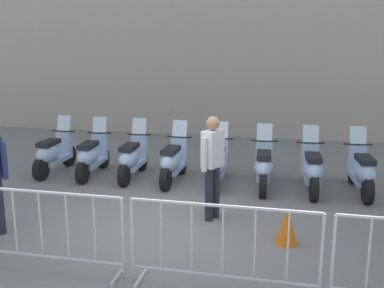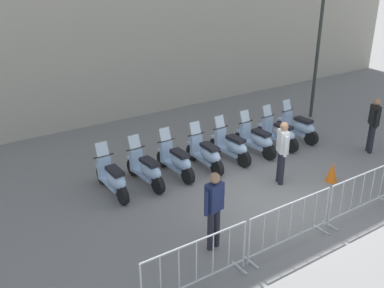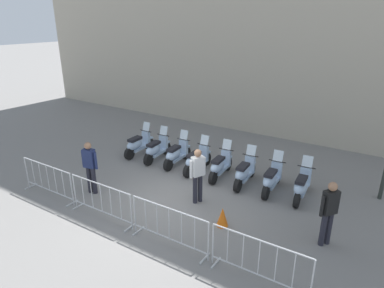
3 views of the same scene
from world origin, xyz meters
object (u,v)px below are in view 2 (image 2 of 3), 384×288
at_px(street_lamp, 320,32).
at_px(officer_by_barriers, 282,149).
at_px(motorcycle_0, 113,179).
at_px(barrier_segment_2, 362,193).
at_px(motorcycle_4, 232,146).
at_px(barrier_segment_1, 290,225).
at_px(traffic_cone, 332,172).
at_px(motorcycle_1, 146,170).
at_px(motorcycle_5, 257,140).
at_px(motorcycle_6, 279,133).
at_px(motorcycle_2, 177,161).
at_px(officer_near_row_end, 373,122).
at_px(officer_mid_plaza, 214,206).
at_px(barrier_segment_0, 196,266).
at_px(motorcycle_3, 206,154).
at_px(motorcycle_7, 299,127).

relative_size(street_lamp, officer_by_barriers, 2.95).
height_order(motorcycle_0, barrier_segment_2, motorcycle_0).
relative_size(motorcycle_4, officer_by_barriers, 0.99).
distance_m(barrier_segment_1, traffic_cone, 3.38).
xyz_separation_m(motorcycle_4, officer_by_barriers, (0.46, -1.78, 0.53)).
bearing_deg(motorcycle_1, motorcycle_5, 7.06).
relative_size(motorcycle_6, barrier_segment_2, 0.77).
bearing_deg(motorcycle_2, motorcycle_5, 6.38).
height_order(motorcycle_0, traffic_cone, motorcycle_0).
bearing_deg(officer_near_row_end, motorcycle_4, 162.69).
bearing_deg(traffic_cone, motorcycle_6, 87.97).
xyz_separation_m(officer_mid_plaza, officer_by_barriers, (2.93, 1.74, 0.00)).
bearing_deg(motorcycle_6, traffic_cone, -92.03).
distance_m(barrier_segment_0, barrier_segment_2, 4.65).
bearing_deg(motorcycle_1, officer_by_barriers, -23.42).
xyz_separation_m(motorcycle_3, motorcycle_6, (2.79, 0.40, 0.00)).
bearing_deg(street_lamp, motorcycle_4, -156.18).
distance_m(barrier_segment_1, officer_near_row_end, 5.97).
relative_size(motorcycle_0, motorcycle_4, 1.01).
xyz_separation_m(street_lamp, traffic_cone, (-2.89, -4.36, -2.86)).
xyz_separation_m(motorcycle_6, street_lamp, (2.80, 1.82, 2.68)).
height_order(motorcycle_0, motorcycle_2, same).
relative_size(motorcycle_5, officer_mid_plaza, 0.99).
bearing_deg(officer_mid_plaza, motorcycle_6, 40.88).
bearing_deg(motorcycle_5, motorcycle_0, -173.00).
bearing_deg(motorcycle_3, motorcycle_5, 7.82).
height_order(motorcycle_4, motorcycle_5, same).
distance_m(officer_by_barriers, traffic_cone, 1.58).
distance_m(motorcycle_3, barrier_segment_2, 4.26).
xyz_separation_m(motorcycle_2, traffic_cone, (3.63, -2.08, -0.18)).
bearing_deg(officer_near_row_end, officer_by_barriers, -172.67).
bearing_deg(traffic_cone, motorcycle_3, 141.61).
bearing_deg(motorcycle_4, motorcycle_1, -172.43).
bearing_deg(motorcycle_3, barrier_segment_2, -59.24).
relative_size(motorcycle_3, motorcycle_5, 1.01).
bearing_deg(street_lamp, motorcycle_3, -158.32).
bearing_deg(motorcycle_0, barrier_segment_1, -54.01).
distance_m(motorcycle_7, officer_by_barriers, 3.24).
bearing_deg(motorcycle_7, motorcycle_0, -172.01).
bearing_deg(motorcycle_1, traffic_cone, -22.99).
relative_size(barrier_segment_1, officer_near_row_end, 1.28).
bearing_deg(motorcycle_1, barrier_segment_2, -40.58).
height_order(motorcycle_3, motorcycle_6, same).
xyz_separation_m(motorcycle_3, officer_mid_plaza, (-1.55, -3.35, 0.53)).
bearing_deg(traffic_cone, street_lamp, 56.45).
xyz_separation_m(motorcycle_5, motorcycle_7, (1.85, 0.34, 0.00)).
height_order(motorcycle_4, motorcycle_7, same).
height_order(motorcycle_6, barrier_segment_2, motorcycle_6).
bearing_deg(officer_by_barriers, motorcycle_6, 55.22).
bearing_deg(officer_mid_plaza, motorcycle_5, 46.58).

